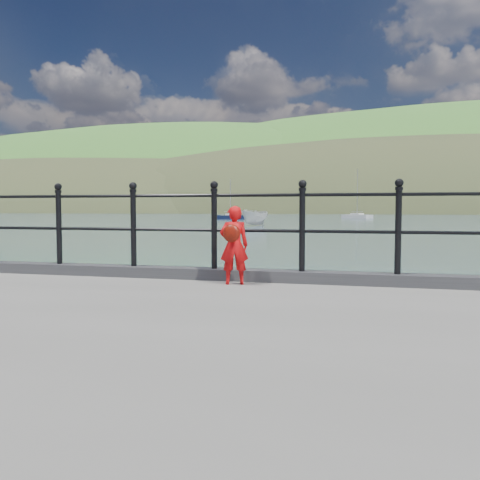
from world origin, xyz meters
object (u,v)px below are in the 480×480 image
(sailboat_deep, at_px, (357,217))
(railing, at_px, (257,220))
(sailboat_left, at_px, (230,217))
(launch_white, at_px, (255,218))
(child, at_px, (234,245))

(sailboat_deep, bearing_deg, railing, -45.91)
(railing, height_order, sailboat_left, sailboat_left)
(railing, bearing_deg, sailboat_deep, 90.33)
(launch_white, height_order, sailboat_left, sailboat_left)
(child, bearing_deg, sailboat_deep, -107.45)
(sailboat_deep, bearing_deg, launch_white, -59.35)
(sailboat_left, bearing_deg, sailboat_deep, 19.03)
(child, xyz_separation_m, launch_white, (-10.29, 47.73, -0.62))
(child, bearing_deg, railing, -138.99)
(child, height_order, sailboat_deep, sailboat_deep)
(sailboat_left, bearing_deg, launch_white, -83.03)
(launch_white, bearing_deg, railing, -59.58)
(sailboat_left, bearing_deg, child, -87.81)
(launch_white, xyz_separation_m, sailboat_deep, (9.98, 42.87, -0.55))
(child, xyz_separation_m, sailboat_left, (-21.16, 77.52, -1.17))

